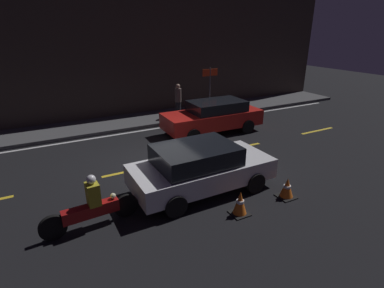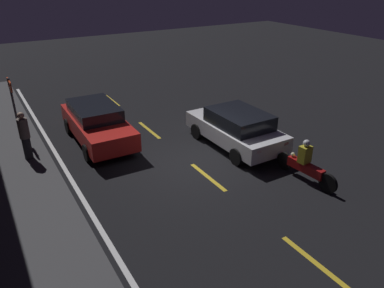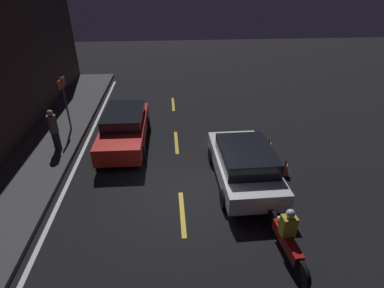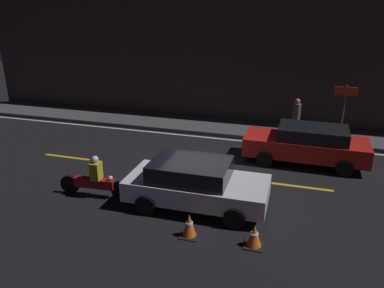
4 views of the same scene
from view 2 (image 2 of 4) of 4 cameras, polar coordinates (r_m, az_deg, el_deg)
name	(u,v)px [view 2 (image 2 of 4)]	position (r m, az deg, el deg)	size (l,w,h in m)	color
ground_plane	(192,164)	(12.94, 0.02, -3.12)	(56.00, 56.00, 0.00)	black
raised_curb	(29,208)	(11.52, -23.56, -8.97)	(28.00, 2.38, 0.16)	#424244
lane_dash_b	(314,261)	(9.50, 18.09, -16.66)	(2.00, 0.14, 0.01)	gold
lane_dash_c	(208,177)	(12.20, 2.44, -5.03)	(2.00, 0.14, 0.01)	gold
lane_dash_d	(149,130)	(15.75, -6.53, 2.12)	(2.00, 0.14, 0.01)	gold
lane_dash_e	(112,100)	(19.69, -12.09, 6.52)	(2.00, 0.14, 0.01)	gold
lane_solid_kerb	(81,196)	(11.71, -16.57, -7.60)	(25.20, 0.14, 0.01)	silver
sedan_white	(236,128)	(14.06, 6.76, 2.50)	(4.16, 2.01, 1.42)	silver
taxi_red	(97,122)	(14.84, -14.30, 3.21)	(4.53, 1.92, 1.45)	red
motorcycle	(306,165)	(12.28, 16.98, -3.04)	(2.35, 0.38, 1.38)	black
traffic_cone_near	(263,127)	(15.38, 10.70, 2.53)	(0.47, 0.47, 0.65)	black
traffic_cone_mid	(236,115)	(16.55, 6.77, 4.35)	(0.49, 0.49, 0.59)	black
pedestrian	(25,135)	(13.84, -24.13, 1.20)	(0.34, 0.34, 1.70)	black
shop_sign	(12,97)	(15.35, -25.72, 6.47)	(0.90, 0.08, 2.40)	#4C4C51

